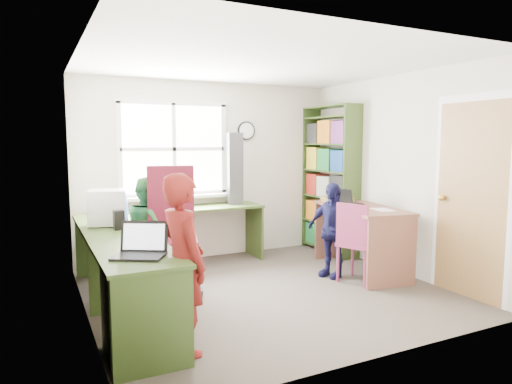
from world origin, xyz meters
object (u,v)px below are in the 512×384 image
person_red (183,264)px  person_green (149,232)px  laptop_right (347,201)px  potted_plant (167,196)px  l_desk (150,272)px  right_desk (361,224)px  person_navy (332,230)px  swivel_chair (172,240)px  cd_tower (235,169)px  wooden_chair (356,240)px  bookshelf (330,183)px  laptop_left (141,248)px  crt_monitor (108,207)px

person_red → person_green: 1.72m
laptop_right → potted_plant: bearing=52.8°
l_desk → person_red: bearing=-81.6°
right_desk → person_navy: 0.45m
right_desk → person_red: 2.85m
person_red → person_green: size_ratio=1.13×
right_desk → l_desk: bearing=-160.6°
swivel_chair → cd_tower: bearing=56.4°
cd_tower → l_desk: bearing=-122.8°
wooden_chair → laptop_right: 0.75m
potted_plant → person_green: person_green is taller
bookshelf → potted_plant: size_ratio=6.66×
wooden_chair → person_navy: (-0.10, 0.33, 0.06)m
right_desk → person_red: bearing=-146.8°
bookshelf → person_red: bookshelf is taller
l_desk → person_green: size_ratio=2.42×
swivel_chair → laptop_left: size_ratio=2.89×
person_red → person_navy: person_red is taller
wooden_chair → cd_tower: size_ratio=0.95×
l_desk → person_red: size_ratio=2.14×
wooden_chair → laptop_left: size_ratio=1.98×
person_red → person_navy: 2.43m
right_desk → crt_monitor: crt_monitor is taller
crt_monitor → person_green: person_green is taller
laptop_left → person_green: 1.64m
cd_tower → person_red: bearing=-112.0°
crt_monitor → cd_tower: cd_tower is taller
crt_monitor → person_navy: size_ratio=0.39×
crt_monitor → bookshelf: bearing=24.3°
laptop_right → wooden_chair: bearing=142.8°
laptop_left → swivel_chair: bearing=94.6°
crt_monitor → laptop_left: size_ratio=0.94×
l_desk → potted_plant: potted_plant is taller
right_desk → bookshelf: 1.12m
person_red → bookshelf: bearing=-63.7°
laptop_right → person_navy: bearing=112.2°
cd_tower → laptop_left: bearing=-118.3°
cd_tower → potted_plant: bearing=-171.3°
cd_tower → person_green: 1.62m
laptop_left → person_navy: 2.64m
laptop_left → potted_plant: potted_plant is taller
crt_monitor → laptop_left: crt_monitor is taller
person_navy → right_desk: bearing=72.2°
person_navy → cd_tower: bearing=-173.0°
wooden_chair → right_desk: bearing=22.0°
swivel_chair → cd_tower: size_ratio=1.39×
l_desk → person_navy: bearing=11.0°
bookshelf → cd_tower: 1.42m
laptop_right → person_green: person_green is taller
l_desk → person_red: 0.72m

